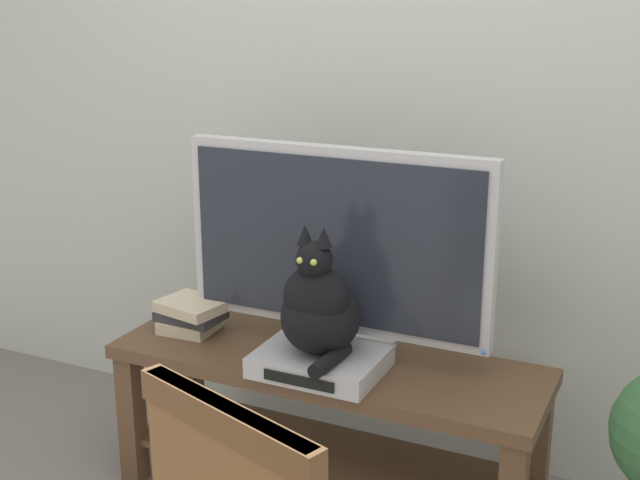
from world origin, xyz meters
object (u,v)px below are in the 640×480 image
media_box (321,361)px  cat (319,308)px  tv_stand (327,400)px  book_stack (191,315)px  tv (335,246)px

media_box → cat: bearing=-84.4°
tv_stand → book_stack: bearing=-179.9°
book_stack → tv: bearing=7.1°
tv_stand → media_box: bearing=-75.9°
tv_stand → cat: size_ratio=3.42×
tv → media_box: (0.02, -0.16, -0.32)m
tv → cat: (0.03, -0.17, -0.14)m
tv → cat: bearing=-81.5°
media_box → book_stack: bearing=169.4°
cat → tv_stand: bearing=103.1°
tv_stand → tv: (0.00, 0.06, 0.50)m
tv_stand → media_box: (0.02, -0.10, 0.18)m
cat → tv: bearing=98.5°
tv_stand → book_stack: book_stack is taller
tv_stand → media_box: 0.21m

